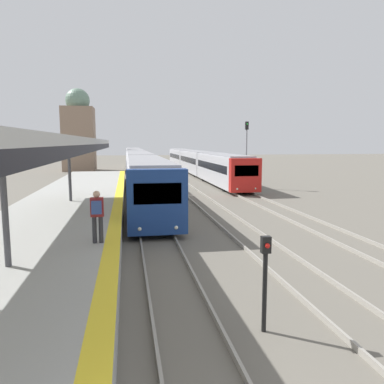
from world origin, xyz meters
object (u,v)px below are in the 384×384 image
at_px(train_far, 197,161).
at_px(person_on_platform, 97,212).
at_px(train_near, 137,163).
at_px(signal_mast_far, 246,147).
at_px(signal_post_near, 265,274).

bearing_deg(train_far, person_on_platform, -105.43).
height_order(train_near, signal_mast_far, signal_mast_far).
bearing_deg(signal_post_near, train_near, 92.53).
relative_size(train_near, train_far, 1.43).
distance_m(train_far, signal_mast_far, 15.74).
height_order(signal_post_near, signal_mast_far, signal_mast_far).
xyz_separation_m(train_near, signal_mast_far, (9.33, -12.22, 1.93)).
bearing_deg(person_on_platform, train_near, 86.21).
distance_m(train_near, signal_post_near, 37.20).
height_order(train_near, signal_post_near, train_near).
height_order(person_on_platform, train_far, train_far).
distance_m(person_on_platform, signal_post_near, 5.98).
relative_size(signal_post_near, signal_mast_far, 0.36).
bearing_deg(train_near, signal_mast_far, -52.64).
xyz_separation_m(train_near, train_far, (7.75, 3.31, -0.06)).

